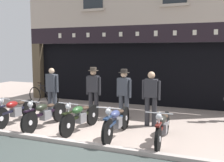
{
  "coord_description": "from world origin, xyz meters",
  "views": [
    {
      "loc": [
        3.36,
        -5.38,
        2.3
      ],
      "look_at": [
        0.15,
        2.76,
        1.28
      ],
      "focal_mm": 42.46,
      "sensor_mm": 36.0,
      "label": 1
    }
  ],
  "objects_px": {
    "salesman_right": "(124,91)",
    "advert_board_near": "(80,63)",
    "motorcycle_center_right": "(117,121)",
    "motorcycle_right": "(163,126)",
    "shopkeeper_center": "(93,88)",
    "motorcycle_left": "(15,111)",
    "motorcycle_center": "(80,116)",
    "advert_board_far": "(58,63)",
    "leaning_bicycle": "(43,95)",
    "salesman_left": "(52,90)",
    "assistant_far_right": "(151,96)",
    "motorcycle_center_left": "(45,114)"
  },
  "relations": [
    {
      "from": "shopkeeper_center",
      "to": "salesman_right",
      "type": "bearing_deg",
      "value": 173.85
    },
    {
      "from": "motorcycle_center",
      "to": "motorcycle_center_right",
      "type": "height_order",
      "value": "motorcycle_center_right"
    },
    {
      "from": "advert_board_near",
      "to": "leaning_bicycle",
      "type": "distance_m",
      "value": 2.22
    },
    {
      "from": "motorcycle_left",
      "to": "leaning_bicycle",
      "type": "relative_size",
      "value": 1.12
    },
    {
      "from": "motorcycle_center",
      "to": "advert_board_near",
      "type": "relative_size",
      "value": 2.02
    },
    {
      "from": "advert_board_near",
      "to": "motorcycle_center",
      "type": "bearing_deg",
      "value": -61.6
    },
    {
      "from": "assistant_far_right",
      "to": "advert_board_near",
      "type": "distance_m",
      "value": 5.12
    },
    {
      "from": "motorcycle_center_left",
      "to": "shopkeeper_center",
      "type": "relative_size",
      "value": 1.2
    },
    {
      "from": "motorcycle_center_right",
      "to": "shopkeeper_center",
      "type": "xyz_separation_m",
      "value": [
        -1.62,
        1.97,
        0.52
      ]
    },
    {
      "from": "motorcycle_center",
      "to": "shopkeeper_center",
      "type": "bearing_deg",
      "value": -71.11
    },
    {
      "from": "salesman_left",
      "to": "leaning_bicycle",
      "type": "height_order",
      "value": "salesman_left"
    },
    {
      "from": "motorcycle_center",
      "to": "advert_board_far",
      "type": "bearing_deg",
      "value": -45.95
    },
    {
      "from": "salesman_right",
      "to": "leaning_bicycle",
      "type": "bearing_deg",
      "value": -1.65
    },
    {
      "from": "salesman_right",
      "to": "shopkeeper_center",
      "type": "bearing_deg",
      "value": 8.57
    },
    {
      "from": "motorcycle_center_right",
      "to": "salesman_left",
      "type": "height_order",
      "value": "salesman_left"
    },
    {
      "from": "motorcycle_center_right",
      "to": "leaning_bicycle",
      "type": "xyz_separation_m",
      "value": [
        -4.47,
        2.94,
        -0.06
      ]
    },
    {
      "from": "salesman_left",
      "to": "advert_board_far",
      "type": "xyz_separation_m",
      "value": [
        -1.76,
        3.09,
        0.76
      ]
    },
    {
      "from": "salesman_right",
      "to": "advert_board_far",
      "type": "xyz_separation_m",
      "value": [
        -4.19,
        2.5,
        0.76
      ]
    },
    {
      "from": "motorcycle_left",
      "to": "motorcycle_center_left",
      "type": "xyz_separation_m",
      "value": [
        1.09,
        0.02,
        -0.01
      ]
    },
    {
      "from": "motorcycle_center_right",
      "to": "advert_board_far",
      "type": "height_order",
      "value": "advert_board_far"
    },
    {
      "from": "motorcycle_left",
      "to": "motorcycle_right",
      "type": "relative_size",
      "value": 0.97
    },
    {
      "from": "motorcycle_left",
      "to": "motorcycle_center_right",
      "type": "xyz_separation_m",
      "value": [
        3.38,
        -0.01,
        0.01
      ]
    },
    {
      "from": "assistant_far_right",
      "to": "motorcycle_center_left",
      "type": "bearing_deg",
      "value": 21.94
    },
    {
      "from": "motorcycle_center_right",
      "to": "assistant_far_right",
      "type": "height_order",
      "value": "assistant_far_right"
    },
    {
      "from": "motorcycle_center_left",
      "to": "assistant_far_right",
      "type": "bearing_deg",
      "value": -153.2
    },
    {
      "from": "motorcycle_center_left",
      "to": "salesman_left",
      "type": "xyz_separation_m",
      "value": [
        -0.58,
        1.25,
        0.51
      ]
    },
    {
      "from": "motorcycle_center_right",
      "to": "motorcycle_right",
      "type": "xyz_separation_m",
      "value": [
        1.21,
        0.01,
        -0.01
      ]
    },
    {
      "from": "motorcycle_left",
      "to": "motorcycle_center",
      "type": "relative_size",
      "value": 1.01
    },
    {
      "from": "motorcycle_center",
      "to": "shopkeeper_center",
      "type": "xyz_separation_m",
      "value": [
        -0.47,
        1.85,
        0.53
      ]
    },
    {
      "from": "motorcycle_left",
      "to": "salesman_left",
      "type": "xyz_separation_m",
      "value": [
        0.5,
        1.28,
        0.51
      ]
    },
    {
      "from": "motorcycle_center_right",
      "to": "advert_board_near",
      "type": "xyz_separation_m",
      "value": [
        -3.46,
        4.38,
        1.3
      ]
    },
    {
      "from": "motorcycle_center_left",
      "to": "leaning_bicycle",
      "type": "xyz_separation_m",
      "value": [
        -2.18,
        2.91,
        -0.04
      ]
    },
    {
      "from": "salesman_right",
      "to": "advert_board_near",
      "type": "relative_size",
      "value": 1.74
    },
    {
      "from": "salesman_left",
      "to": "motorcycle_left",
      "type": "bearing_deg",
      "value": 76.81
    },
    {
      "from": "motorcycle_center",
      "to": "advert_board_far",
      "type": "relative_size",
      "value": 1.89
    },
    {
      "from": "advert_board_far",
      "to": "motorcycle_center",
      "type": "bearing_deg",
      "value": -50.72
    },
    {
      "from": "motorcycle_center_right",
      "to": "salesman_left",
      "type": "bearing_deg",
      "value": -25.84
    },
    {
      "from": "motorcycle_right",
      "to": "motorcycle_left",
      "type": "bearing_deg",
      "value": -2.38
    },
    {
      "from": "motorcycle_right",
      "to": "salesman_right",
      "type": "height_order",
      "value": "salesman_right"
    },
    {
      "from": "salesman_left",
      "to": "advert_board_far",
      "type": "distance_m",
      "value": 3.64
    },
    {
      "from": "advert_board_far",
      "to": "salesman_left",
      "type": "bearing_deg",
      "value": -60.41
    },
    {
      "from": "motorcycle_center_right",
      "to": "leaning_bicycle",
      "type": "height_order",
      "value": "motorcycle_center_right"
    },
    {
      "from": "assistant_far_right",
      "to": "leaning_bicycle",
      "type": "relative_size",
      "value": 0.95
    },
    {
      "from": "motorcycle_center",
      "to": "assistant_far_right",
      "type": "height_order",
      "value": "assistant_far_right"
    },
    {
      "from": "assistant_far_right",
      "to": "salesman_right",
      "type": "bearing_deg",
      "value": -29.14
    },
    {
      "from": "advert_board_near",
      "to": "motorcycle_center_right",
      "type": "bearing_deg",
      "value": -51.7
    },
    {
      "from": "motorcycle_left",
      "to": "shopkeeper_center",
      "type": "relative_size",
      "value": 1.15
    },
    {
      "from": "motorcycle_center_left",
      "to": "advert_board_near",
      "type": "bearing_deg",
      "value": -72.79
    },
    {
      "from": "advert_board_far",
      "to": "assistant_far_right",
      "type": "bearing_deg",
      "value": -30.0
    },
    {
      "from": "advert_board_near",
      "to": "motorcycle_right",
      "type": "bearing_deg",
      "value": -43.07
    }
  ]
}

